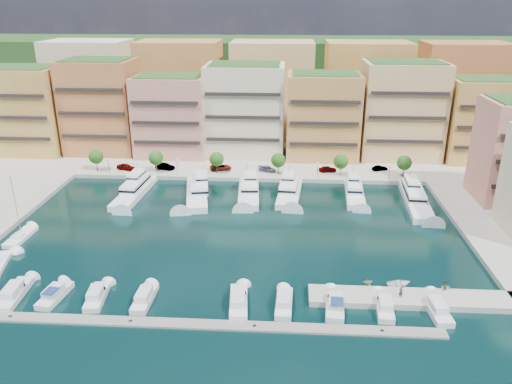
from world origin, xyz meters
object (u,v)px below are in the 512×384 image
at_px(yacht_4, 289,192).
at_px(yacht_5, 354,192).
at_px(lamppost_4, 390,169).
at_px(cruiser_0, 14,294).
at_px(cruiser_8, 384,307).
at_px(person_1, 444,285).
at_px(cruiser_2, 97,297).
at_px(tender_1, 368,282).
at_px(cruiser_6, 284,304).
at_px(tender_3, 446,287).
at_px(car_1, 165,167).
at_px(yacht_2, 197,191).
at_px(cruiser_9, 437,309).
at_px(tree_4, 341,162).
at_px(tender_2, 399,284).
at_px(tree_0, 96,157).
at_px(yacht_6, 415,198).
at_px(car_5, 380,168).
at_px(cruiser_5, 239,302).
at_px(tree_2, 217,159).
at_px(tree_5, 404,163).
at_px(car_2, 221,167).
at_px(lamppost_0, 108,163).
at_px(car_0, 126,167).
at_px(tree_1, 156,158).
at_px(sailboat_1, 20,237).
at_px(car_3, 267,169).
at_px(lamppost_1, 177,165).
at_px(car_4, 328,169).
at_px(yacht_1, 135,190).
at_px(lamppost_2, 247,166).
at_px(person_0, 401,292).
at_px(tree_3, 278,160).
at_px(yacht_3, 249,190).

bearing_deg(yacht_4, yacht_5, 2.24).
relative_size(lamppost_4, cruiser_0, 0.45).
distance_m(cruiser_8, person_1, 11.04).
distance_m(cruiser_2, tender_1, 43.42).
bearing_deg(cruiser_6, cruiser_8, 0.02).
distance_m(tender_3, car_1, 79.03).
height_order(yacht_2, cruiser_9, yacht_2).
bearing_deg(tree_4, tender_2, -84.51).
xyz_separation_m(cruiser_0, car_1, (10.01, 59.83, 1.29)).
distance_m(yacht_2, cruiser_0, 49.20).
relative_size(tree_0, cruiser_8, 0.74).
distance_m(yacht_6, cruiser_8, 45.44).
distance_m(cruiser_9, car_5, 62.57).
bearing_deg(yacht_6, yacht_2, 178.64).
relative_size(tree_4, car_1, 1.11).
bearing_deg(cruiser_5, tender_3, 11.23).
bearing_deg(cruiser_9, yacht_6, 81.16).
height_order(tree_2, lamppost_4, tree_2).
xyz_separation_m(cruiser_6, person_1, (25.07, 4.59, 1.33)).
distance_m(tree_5, car_2, 47.50).
relative_size(lamppost_0, car_0, 0.84).
height_order(lamppost_4, cruiser_0, lamppost_4).
bearing_deg(cruiser_0, yacht_2, 64.24).
bearing_deg(tree_0, tender_2, -36.53).
distance_m(tree_1, tender_3, 79.34).
height_order(tree_0, sailboat_1, sailboat_1).
bearing_deg(cruiser_0, lamppost_0, 93.88).
bearing_deg(lamppost_4, car_3, 171.93).
height_order(tree_5, tender_1, tree_5).
height_order(lamppost_1, cruiser_0, lamppost_1).
xyz_separation_m(tree_5, cruiser_6, (-29.85, -58.09, -4.20)).
distance_m(cruiser_0, sailboat_1, 21.68).
bearing_deg(tender_1, yacht_5, -15.08).
bearing_deg(car_4, car_2, 83.05).
relative_size(yacht_1, tender_1, 12.26).
relative_size(lamppost_2, cruiser_5, 0.46).
xyz_separation_m(yacht_4, cruiser_5, (-7.75, -45.55, -0.54)).
distance_m(tree_0, yacht_1, 20.35).
bearing_deg(lamppost_0, person_0, -39.91).
height_order(tree_3, lamppost_1, tree_3).
distance_m(tree_3, yacht_3, 14.78).
bearing_deg(person_0, lamppost_2, -18.42).
bearing_deg(tree_2, car_3, 9.04).
bearing_deg(yacht_6, cruiser_6, -124.39).
distance_m(cruiser_2, person_1, 54.40).
distance_m(tree_1, car_1, 3.83).
bearing_deg(yacht_3, tree_2, 126.31).
bearing_deg(person_1, yacht_6, -121.47).
height_order(tree_2, tree_3, same).
xyz_separation_m(tree_4, car_0, (-56.53, 0.83, -2.89)).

